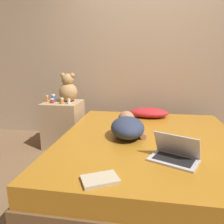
{
  "coord_description": "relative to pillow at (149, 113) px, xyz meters",
  "views": [
    {
      "loc": [
        -0.04,
        -2.06,
        1.23
      ],
      "look_at": [
        -0.42,
        0.25,
        0.65
      ],
      "focal_mm": 35.0,
      "sensor_mm": 36.0,
      "label": 1
    }
  ],
  "objects": [
    {
      "name": "ground_plane",
      "position": [
        0.01,
        -0.78,
        -0.53
      ],
      "size": [
        12.0,
        12.0,
        0.0
      ],
      "primitive_type": "plane",
      "color": "brown"
    },
    {
      "name": "wall_back",
      "position": [
        0.01,
        0.51,
        0.77
      ],
      "size": [
        8.0,
        0.06,
        2.6
      ],
      "color": "tan",
      "rests_on": "ground_plane"
    },
    {
      "name": "bed",
      "position": [
        0.01,
        -0.78,
        -0.3
      ],
      "size": [
        1.77,
        2.03,
        0.47
      ],
      "color": "brown",
      "rests_on": "ground_plane"
    },
    {
      "name": "nightstand",
      "position": [
        -1.19,
        -0.04,
        -0.21
      ],
      "size": [
        0.49,
        0.46,
        0.64
      ],
      "color": "tan",
      "rests_on": "ground_plane"
    },
    {
      "name": "pillow",
      "position": [
        0.0,
        0.0,
        0.0
      ],
      "size": [
        0.51,
        0.31,
        0.12
      ],
      "color": "red",
      "rests_on": "bed"
    },
    {
      "name": "person_lying",
      "position": [
        -0.22,
        -0.75,
        0.04
      ],
      "size": [
        0.39,
        0.65,
        0.2
      ],
      "rotation": [
        0.0,
        0.0,
        0.14
      ],
      "color": "#2D3851",
      "rests_on": "bed"
    },
    {
      "name": "laptop",
      "position": [
        0.19,
        -1.25,
        -0.01
      ],
      "size": [
        0.41,
        0.35,
        0.21
      ],
      "rotation": [
        0.0,
        0.0,
        -0.43
      ],
      "color": "silver",
      "rests_on": "bed"
    },
    {
      "name": "teddy_bear",
      "position": [
        -1.12,
        0.02,
        0.28
      ],
      "size": [
        0.26,
        0.26,
        0.39
      ],
      "color": "tan",
      "rests_on": "nightstand"
    },
    {
      "name": "bottle_red",
      "position": [
        -1.29,
        -0.14,
        0.14
      ],
      "size": [
        0.05,
        0.05,
        0.06
      ],
      "color": "#B72D2D",
      "rests_on": "nightstand"
    },
    {
      "name": "bottle_blue",
      "position": [
        -1.3,
        -0.06,
        0.17
      ],
      "size": [
        0.05,
        0.05,
        0.11
      ],
      "color": "#3866B2",
      "rests_on": "nightstand"
    },
    {
      "name": "bottle_white",
      "position": [
        -1.05,
        -0.15,
        0.15
      ],
      "size": [
        0.04,
        0.04,
        0.07
      ],
      "color": "white",
      "rests_on": "nightstand"
    },
    {
      "name": "bottle_amber",
      "position": [
        -1.15,
        -0.15,
        0.15
      ],
      "size": [
        0.05,
        0.05,
        0.08
      ],
      "color": "gold",
      "rests_on": "nightstand"
    },
    {
      "name": "bottle_orange",
      "position": [
        -1.39,
        -0.07,
        0.16
      ],
      "size": [
        0.03,
        0.03,
        0.09
      ],
      "color": "orange",
      "rests_on": "nightstand"
    },
    {
      "name": "book",
      "position": [
        -0.31,
        -1.63,
        -0.05
      ],
      "size": [
        0.27,
        0.24,
        0.02
      ],
      "rotation": [
        0.0,
        0.0,
        0.49
      ],
      "color": "#C6B793",
      "rests_on": "bed"
    }
  ]
}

